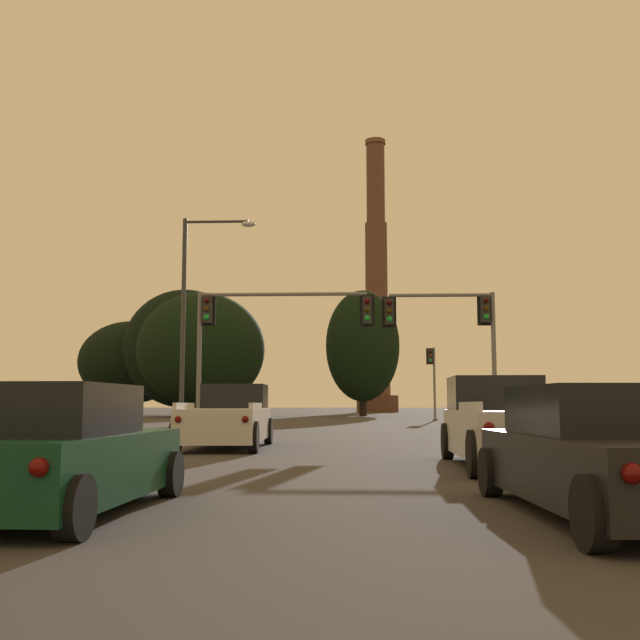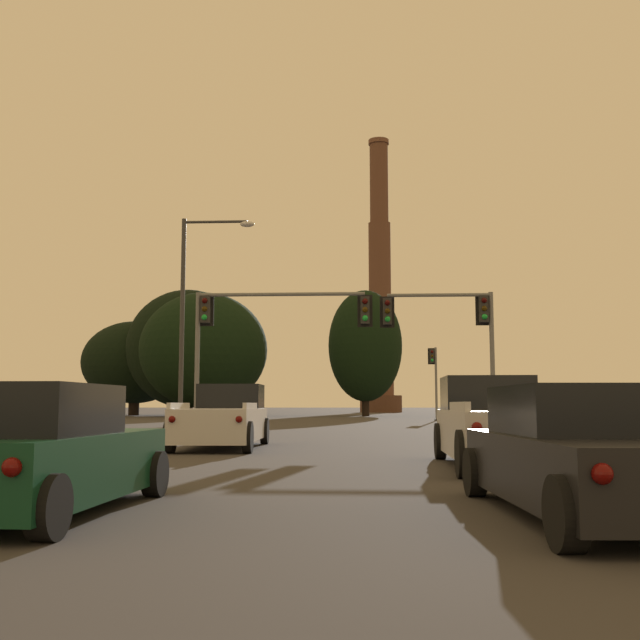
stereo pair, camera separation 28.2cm
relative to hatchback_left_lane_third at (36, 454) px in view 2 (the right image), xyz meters
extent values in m
cube|color=#0F3823|center=(0.00, 0.10, -0.14)|extent=(1.81, 4.04, 0.72)
cube|color=black|center=(-0.01, -0.30, 0.50)|extent=(1.60, 1.93, 0.55)
cylinder|color=black|center=(-0.80, 1.74, -0.36)|extent=(0.23, 0.60, 0.60)
cylinder|color=black|center=(0.88, 1.70, -0.36)|extent=(0.23, 0.60, 0.60)
cylinder|color=black|center=(0.81, -1.55, -0.36)|extent=(0.23, 0.60, 0.60)
sphere|color=#500705|center=(0.64, -1.94, 0.02)|extent=(0.17, 0.17, 0.17)
cube|color=black|center=(6.08, 0.09, -0.14)|extent=(2.00, 4.67, 0.70)
cube|color=black|center=(6.07, 0.32, 0.49)|extent=(1.72, 2.27, 0.55)
cylinder|color=black|center=(5.12, 1.95, -0.34)|extent=(0.25, 0.65, 0.64)
cylinder|color=black|center=(6.88, 2.03, -0.34)|extent=(0.25, 0.65, 0.64)
cylinder|color=black|center=(5.29, -1.84, -0.34)|extent=(0.25, 0.65, 0.64)
sphere|color=#500705|center=(5.46, -2.26, 0.02)|extent=(0.17, 0.17, 0.17)
cube|color=silver|center=(-0.25, 12.69, 0.00)|extent=(2.16, 5.46, 0.88)
cube|color=black|center=(-0.30, 14.45, 0.80)|extent=(1.89, 1.85, 0.72)
cube|color=silver|center=(-1.15, 11.28, 0.52)|extent=(0.17, 2.43, 0.16)
cube|color=silver|center=(0.73, 11.34, 0.52)|extent=(0.17, 2.43, 0.16)
cylinder|color=black|center=(-1.30, 14.86, -0.26)|extent=(0.24, 0.81, 0.80)
cylinder|color=black|center=(0.66, 14.92, -0.26)|extent=(0.24, 0.81, 0.80)
cylinder|color=black|center=(-1.16, 10.47, -0.26)|extent=(0.24, 0.81, 0.80)
cylinder|color=black|center=(0.80, 10.53, -0.26)|extent=(0.24, 0.81, 0.80)
sphere|color=#500705|center=(-0.99, 9.95, 0.19)|extent=(0.17, 0.17, 0.17)
sphere|color=#500705|center=(0.65, 10.00, 0.19)|extent=(0.17, 0.17, 0.17)
cube|color=silver|center=(6.32, 6.56, 0.00)|extent=(2.10, 5.44, 0.88)
cube|color=black|center=(6.36, 8.32, 0.80)|extent=(1.87, 1.83, 0.72)
cube|color=silver|center=(5.36, 5.19, 0.52)|extent=(0.15, 2.43, 0.16)
cube|color=silver|center=(7.24, 5.16, 0.52)|extent=(0.15, 2.43, 0.16)
cylinder|color=black|center=(5.39, 8.78, -0.26)|extent=(0.24, 0.80, 0.80)
cylinder|color=black|center=(7.35, 8.74, -0.26)|extent=(0.24, 0.80, 0.80)
cylinder|color=black|center=(5.30, 4.38, -0.26)|extent=(0.24, 0.80, 0.80)
cylinder|color=black|center=(7.26, 4.34, -0.26)|extent=(0.24, 0.80, 0.80)
sphere|color=#500705|center=(5.45, 3.86, 0.19)|extent=(0.17, 0.17, 0.17)
sphere|color=#500705|center=(7.09, 3.83, 0.19)|extent=(0.17, 0.17, 0.17)
cylinder|color=slate|center=(9.45, 49.40, 2.12)|extent=(0.18, 0.18, 5.58)
cylinder|color=black|center=(9.45, 49.40, -0.61)|extent=(0.40, 0.40, 0.10)
cube|color=#282828|center=(9.16, 49.40, 4.24)|extent=(0.34, 0.34, 1.04)
cube|color=black|center=(9.16, 49.58, 4.24)|extent=(0.58, 0.03, 1.25)
sphere|color=#320504|center=(9.16, 49.21, 4.57)|extent=(0.22, 0.22, 0.22)
sphere|color=#352604|center=(9.16, 49.21, 4.24)|extent=(0.22, 0.22, 0.22)
sphere|color=green|center=(9.16, 49.21, 3.92)|extent=(0.22, 0.22, 0.22)
cylinder|color=slate|center=(8.76, 21.11, 2.14)|extent=(0.18, 0.18, 5.60)
cylinder|color=black|center=(8.76, 21.11, -0.61)|extent=(0.40, 0.40, 0.10)
cube|color=#282828|center=(8.47, 21.11, 4.27)|extent=(0.34, 0.34, 1.04)
cube|color=black|center=(8.47, 21.29, 4.27)|extent=(0.58, 0.03, 1.25)
sphere|color=#320504|center=(8.47, 20.92, 4.59)|extent=(0.22, 0.22, 0.22)
sphere|color=#352604|center=(8.47, 20.92, 4.27)|extent=(0.22, 0.22, 0.22)
sphere|color=green|center=(8.47, 20.92, 3.94)|extent=(0.22, 0.22, 0.22)
cylinder|color=slate|center=(6.73, 21.11, 4.84)|extent=(4.06, 0.14, 0.14)
sphere|color=slate|center=(8.76, 21.11, 4.84)|extent=(0.18, 0.18, 0.18)
cube|color=#282828|center=(4.71, 21.11, 4.20)|extent=(0.34, 0.34, 1.04)
cube|color=black|center=(4.71, 21.29, 4.20)|extent=(0.58, 0.03, 1.25)
sphere|color=#320504|center=(4.71, 20.92, 4.52)|extent=(0.22, 0.22, 0.22)
sphere|color=#352604|center=(4.71, 20.92, 4.20)|extent=(0.22, 0.22, 0.22)
sphere|color=green|center=(4.71, 20.92, 3.87)|extent=(0.22, 0.22, 0.22)
cylinder|color=slate|center=(-2.62, 20.12, 2.10)|extent=(0.18, 0.18, 5.53)
cylinder|color=black|center=(-2.62, 20.12, -0.61)|extent=(0.40, 0.40, 0.10)
cube|color=#282828|center=(-2.33, 20.12, 4.20)|extent=(0.34, 0.34, 1.04)
cube|color=black|center=(-2.33, 20.30, 4.20)|extent=(0.58, 0.03, 1.25)
sphere|color=#320504|center=(-2.33, 19.93, 4.52)|extent=(0.22, 0.22, 0.22)
sphere|color=#352604|center=(-2.33, 19.93, 4.20)|extent=(0.22, 0.22, 0.22)
sphere|color=green|center=(-2.33, 19.93, 3.87)|extent=(0.22, 0.22, 0.22)
cylinder|color=slate|center=(0.60, 20.12, 4.77)|extent=(6.45, 0.14, 0.14)
sphere|color=slate|center=(-2.62, 20.12, 4.77)|extent=(0.18, 0.18, 0.18)
cube|color=#282828|center=(3.82, 20.12, 4.13)|extent=(0.34, 0.34, 1.04)
cube|color=black|center=(3.82, 20.30, 4.13)|extent=(0.58, 0.03, 1.25)
sphere|color=#320504|center=(3.82, 19.93, 4.45)|extent=(0.22, 0.22, 0.22)
sphere|color=#352604|center=(3.82, 19.93, 4.13)|extent=(0.22, 0.22, 0.22)
sphere|color=green|center=(3.82, 19.93, 3.80)|extent=(0.22, 0.22, 0.22)
cylinder|color=#38383A|center=(-4.17, 23.99, 4.05)|extent=(0.20, 0.20, 9.44)
cylinder|color=#38383A|center=(-2.75, 23.99, 8.62)|extent=(2.83, 0.12, 0.12)
sphere|color=#38383A|center=(-4.17, 23.99, 8.62)|extent=(0.20, 0.20, 0.20)
ellipsoid|color=silver|center=(-1.34, 23.99, 8.50)|extent=(0.64, 0.36, 0.26)
cylinder|color=#523427|center=(6.89, 107.80, 0.63)|extent=(6.46, 6.46, 2.60)
cylinder|color=brown|center=(6.89, 107.80, 8.72)|extent=(4.03, 4.03, 13.57)
cylinder|color=brown|center=(6.89, 107.80, 22.29)|extent=(3.47, 3.47, 13.57)
cylinder|color=brown|center=(6.89, 107.80, 35.85)|extent=(2.90, 2.90, 13.57)
cylinder|color=brown|center=(6.89, 107.80, 42.29)|extent=(3.25, 3.25, 0.70)
cylinder|color=black|center=(-15.04, 71.93, 0.56)|extent=(1.33, 1.33, 2.46)
ellipsoid|color=black|center=(-15.04, 71.93, 6.60)|extent=(13.25, 11.93, 12.83)
cylinder|color=black|center=(-12.56, 68.41, 0.51)|extent=(1.32, 1.32, 2.36)
ellipsoid|color=black|center=(-12.56, 68.41, 6.18)|extent=(13.24, 11.92, 11.96)
cylinder|color=black|center=(-21.92, 75.58, 0.59)|extent=(1.20, 1.20, 2.51)
ellipsoid|color=black|center=(-21.92, 75.58, 5.34)|extent=(12.02, 10.82, 9.32)
cylinder|color=black|center=(4.23, 71.07, 0.83)|extent=(0.78, 0.78, 3.00)
ellipsoid|color=black|center=(4.23, 71.07, 6.78)|extent=(7.82, 7.04, 11.85)
camera|label=1|loc=(3.31, -8.25, 0.55)|focal=42.00mm
camera|label=2|loc=(3.59, -8.24, 0.55)|focal=42.00mm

